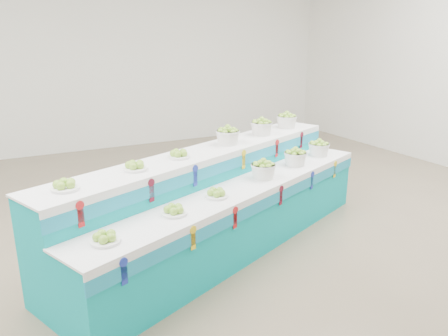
# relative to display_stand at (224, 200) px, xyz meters

# --- Properties ---
(ground) EXTENTS (10.00, 10.00, 0.00)m
(ground) POSITION_rel_display_stand_xyz_m (-0.15, -0.06, -0.51)
(ground) COLOR brown
(ground) RESTS_ON ground
(back_wall) EXTENTS (10.00, 0.00, 10.00)m
(back_wall) POSITION_rel_display_stand_xyz_m (-0.15, 4.94, 1.49)
(back_wall) COLOR silver
(back_wall) RESTS_ON ground
(display_stand) EXTENTS (4.13, 2.51, 1.02)m
(display_stand) POSITION_rel_display_stand_xyz_m (0.00, 0.00, 0.00)
(display_stand) COLOR #069EA6
(display_stand) RESTS_ON ground
(plate_lower_left) EXTENTS (0.29, 0.29, 0.10)m
(plate_lower_left) POSITION_rel_display_stand_xyz_m (-1.44, -0.87, 0.26)
(plate_lower_left) COLOR white
(plate_lower_left) RESTS_ON display_stand
(plate_lower_mid) EXTENTS (0.29, 0.29, 0.10)m
(plate_lower_mid) POSITION_rel_display_stand_xyz_m (-0.79, -0.60, 0.26)
(plate_lower_mid) COLOR white
(plate_lower_mid) RESTS_ON display_stand
(plate_lower_right) EXTENTS (0.29, 0.29, 0.10)m
(plate_lower_right) POSITION_rel_display_stand_xyz_m (-0.28, -0.39, 0.26)
(plate_lower_right) COLOR white
(plate_lower_right) RESTS_ON display_stand
(basket_lower_left) EXTENTS (0.35, 0.35, 0.20)m
(basket_lower_left) POSITION_rel_display_stand_xyz_m (0.43, -0.09, 0.31)
(basket_lower_left) COLOR silver
(basket_lower_left) RESTS_ON display_stand
(basket_lower_mid) EXTENTS (0.35, 0.35, 0.20)m
(basket_lower_mid) POSITION_rel_display_stand_xyz_m (1.03, 0.16, 0.31)
(basket_lower_mid) COLOR silver
(basket_lower_mid) RESTS_ON display_stand
(basket_lower_right) EXTENTS (0.35, 0.35, 0.20)m
(basket_lower_right) POSITION_rel_display_stand_xyz_m (1.57, 0.38, 0.31)
(basket_lower_right) COLOR silver
(basket_lower_right) RESTS_ON display_stand
(plate_upper_left) EXTENTS (0.29, 0.29, 0.10)m
(plate_upper_left) POSITION_rel_display_stand_xyz_m (-1.63, -0.40, 0.56)
(plate_upper_left) COLOR white
(plate_upper_left) RESTS_ON display_stand
(plate_upper_mid) EXTENTS (0.29, 0.29, 0.10)m
(plate_upper_mid) POSITION_rel_display_stand_xyz_m (-0.98, -0.14, 0.56)
(plate_upper_mid) COLOR white
(plate_upper_mid) RESTS_ON display_stand
(plate_upper_right) EXTENTS (0.29, 0.29, 0.10)m
(plate_upper_right) POSITION_rel_display_stand_xyz_m (-0.47, 0.08, 0.56)
(plate_upper_right) COLOR white
(plate_upper_right) RESTS_ON display_stand
(basket_upper_left) EXTENTS (0.35, 0.35, 0.20)m
(basket_upper_left) POSITION_rel_display_stand_xyz_m (0.24, 0.37, 0.61)
(basket_upper_left) COLOR silver
(basket_upper_left) RESTS_ON display_stand
(basket_upper_mid) EXTENTS (0.35, 0.35, 0.20)m
(basket_upper_mid) POSITION_rel_display_stand_xyz_m (0.84, 0.62, 0.61)
(basket_upper_mid) COLOR silver
(basket_upper_mid) RESTS_ON display_stand
(basket_upper_right) EXTENTS (0.35, 0.35, 0.20)m
(basket_upper_right) POSITION_rel_display_stand_xyz_m (1.37, 0.84, 0.61)
(basket_upper_right) COLOR silver
(basket_upper_right) RESTS_ON display_stand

